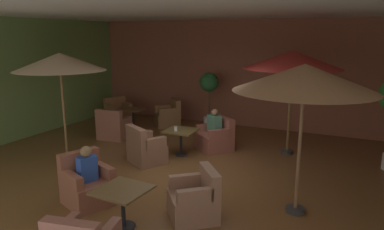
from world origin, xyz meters
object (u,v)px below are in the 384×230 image
at_px(cafe_table_front_left, 181,134).
at_px(patron_by_window, 214,123).
at_px(armchair_front_right_north, 195,200).
at_px(armchair_mid_center_north, 114,128).
at_px(armchair_mid_center_east, 168,116).
at_px(cafe_table_mid_center, 133,115).
at_px(armchair_front_right_east, 87,185).
at_px(patron_blue_shirt, 87,165).
at_px(cafe_table_front_right, 123,197).
at_px(iced_drink_cup, 176,129).
at_px(potted_tree_left_corner, 209,89).
at_px(armchair_front_left_east, 145,149).
at_px(armchair_mid_center_south, 118,113).
at_px(patio_umbrella_near_wall, 304,78).
at_px(armchair_front_left_north, 216,138).
at_px(patio_umbrella_tall_red, 60,62).

relative_size(cafe_table_front_left, patron_by_window, 1.17).
bearing_deg(armchair_front_right_north, armchair_mid_center_north, 142.11).
height_order(cafe_table_front_left, armchair_mid_center_east, armchair_mid_center_east).
xyz_separation_m(cafe_table_mid_center, patron_by_window, (3.18, -0.88, 0.26)).
relative_size(armchair_front_right_east, patron_blue_shirt, 1.55).
bearing_deg(cafe_table_front_right, armchair_mid_center_east, 112.80).
height_order(armchair_mid_center_north, patron_blue_shirt, patron_blue_shirt).
relative_size(armchair_mid_center_east, patron_blue_shirt, 1.65).
bearing_deg(iced_drink_cup, patron_by_window, 52.80).
bearing_deg(cafe_table_mid_center, cafe_table_front_left, -32.31).
xyz_separation_m(cafe_table_front_left, potted_tree_left_corner, (-0.36, 2.67, 0.78)).
relative_size(potted_tree_left_corner, iced_drink_cup, 16.70).
distance_m(armchair_front_left_east, potted_tree_left_corner, 3.69).
height_order(armchair_front_left_east, armchair_front_right_east, armchair_front_right_east).
bearing_deg(cafe_table_front_left, potted_tree_left_corner, 97.64).
bearing_deg(armchair_front_right_north, cafe_table_mid_center, 134.15).
distance_m(cafe_table_front_left, iced_drink_cup, 0.23).
bearing_deg(patron_by_window, armchair_mid_center_north, -174.54).
relative_size(armchair_mid_center_south, patio_umbrella_near_wall, 0.41).
bearing_deg(armchair_front_left_north, cafe_table_front_left, -128.68).
xyz_separation_m(cafe_table_front_right, patron_by_window, (-0.17, 4.26, 0.20)).
distance_m(armchair_front_right_north, patio_umbrella_near_wall, 2.65).
xyz_separation_m(armchair_front_right_east, iced_drink_cup, (0.25, 2.95, 0.37)).
bearing_deg(cafe_table_front_right, cafe_table_front_left, 102.51).
xyz_separation_m(armchair_front_left_north, armchair_mid_center_north, (-3.09, -0.33, 0.01)).
distance_m(armchair_front_left_north, cafe_table_front_right, 4.30).
xyz_separation_m(cafe_table_front_left, armchair_mid_center_north, (-2.46, 0.46, -0.21)).
bearing_deg(armchair_mid_center_east, armchair_front_left_north, -34.86).
bearing_deg(armchair_mid_center_east, iced_drink_cup, -57.33).
distance_m(cafe_table_mid_center, iced_drink_cup, 3.08).
relative_size(armchair_front_right_north, armchair_front_right_east, 1.05).
bearing_deg(armchair_mid_center_north, patron_blue_shirt, -58.58).
relative_size(cafe_table_front_left, cafe_table_mid_center, 1.19).
xyz_separation_m(cafe_table_front_right, patio_umbrella_near_wall, (2.37, 1.69, 1.79)).
distance_m(armchair_front_right_north, patron_blue_shirt, 2.03).
bearing_deg(armchair_mid_center_north, patio_umbrella_tall_red, -87.90).
bearing_deg(iced_drink_cup, cafe_table_front_right, -75.84).
bearing_deg(patio_umbrella_near_wall, patron_blue_shirt, -159.48).
distance_m(cafe_table_front_left, cafe_table_mid_center, 3.05).
relative_size(armchair_front_left_east, armchair_front_right_north, 1.00).
bearing_deg(cafe_table_mid_center, cafe_table_front_right, -56.83).
bearing_deg(patron_blue_shirt, armchair_mid_center_east, 104.56).
relative_size(armchair_front_left_east, potted_tree_left_corner, 0.57).
bearing_deg(armchair_mid_center_south, patio_umbrella_tall_red, -71.62).
bearing_deg(armchair_mid_center_north, armchair_front_right_east, -58.99).
bearing_deg(armchair_front_left_east, cafe_table_front_right, -64.10).
bearing_deg(potted_tree_left_corner, armchair_front_left_north, -62.27).
xyz_separation_m(patio_umbrella_near_wall, patron_blue_shirt, (-3.43, -1.28, -1.58)).
distance_m(cafe_table_front_right, armchair_mid_center_south, 7.19).
bearing_deg(iced_drink_cup, patio_umbrella_near_wall, -27.54).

